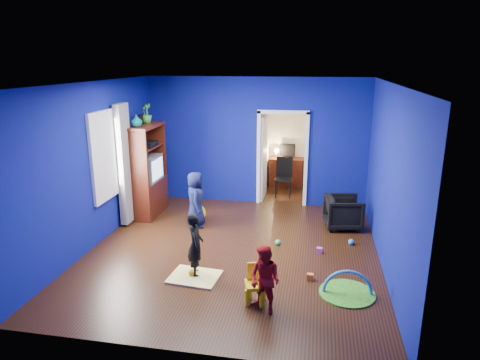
% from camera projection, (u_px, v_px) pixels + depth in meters
% --- Properties ---
extents(floor, '(5.00, 5.50, 0.01)m').
position_uv_depth(floor, '(233.00, 251.00, 7.54)').
color(floor, black).
rests_on(floor, ground).
extents(ceiling, '(5.00, 5.50, 0.01)m').
position_uv_depth(ceiling, '(232.00, 83.00, 6.75)').
color(ceiling, white).
rests_on(ceiling, wall_back).
extents(wall_back, '(5.00, 0.02, 2.90)m').
position_uv_depth(wall_back, '(256.00, 142.00, 9.75)').
color(wall_back, navy).
rests_on(wall_back, floor).
extents(wall_front, '(5.00, 0.02, 2.90)m').
position_uv_depth(wall_front, '(182.00, 236.00, 4.54)').
color(wall_front, navy).
rests_on(wall_front, floor).
extents(wall_left, '(0.02, 5.50, 2.90)m').
position_uv_depth(wall_left, '(95.00, 165.00, 7.58)').
color(wall_left, navy).
rests_on(wall_left, floor).
extents(wall_right, '(0.02, 5.50, 2.90)m').
position_uv_depth(wall_right, '(388.00, 179.00, 6.71)').
color(wall_right, navy).
rests_on(wall_right, floor).
extents(alcove, '(1.00, 1.75, 2.50)m').
position_uv_depth(alcove, '(286.00, 144.00, 10.52)').
color(alcove, silver).
rests_on(alcove, floor).
extents(armchair, '(0.80, 0.79, 0.64)m').
position_uv_depth(armchair, '(343.00, 212.00, 8.52)').
color(armchair, black).
rests_on(armchair, floor).
extents(child_black, '(0.37, 0.44, 1.02)m').
position_uv_depth(child_black, '(195.00, 245.00, 6.57)').
color(child_black, black).
rests_on(child_black, floor).
extents(child_navy, '(0.49, 0.63, 1.13)m').
position_uv_depth(child_navy, '(196.00, 200.00, 8.52)').
color(child_navy, '#0F173A').
rests_on(child_navy, floor).
extents(toddler_red, '(0.57, 0.53, 0.94)m').
position_uv_depth(toddler_red, '(265.00, 280.00, 5.61)').
color(toddler_red, '#B71314').
rests_on(toddler_red, floor).
extents(vase, '(0.29, 0.29, 0.24)m').
position_uv_depth(vase, '(136.00, 121.00, 8.54)').
color(vase, '#0B4F5F').
rests_on(vase, tv_armoire).
extents(potted_plant, '(0.31, 0.31, 0.41)m').
position_uv_depth(potted_plant, '(146.00, 113.00, 9.01)').
color(potted_plant, '#338530').
rests_on(potted_plant, tv_armoire).
extents(tv_armoire, '(0.58, 1.14, 1.96)m').
position_uv_depth(tv_armoire, '(146.00, 170.00, 9.12)').
color(tv_armoire, '#3B1009').
rests_on(tv_armoire, floor).
extents(crt_tv, '(0.46, 0.70, 0.54)m').
position_uv_depth(crt_tv, '(147.00, 168.00, 9.10)').
color(crt_tv, silver).
rests_on(crt_tv, tv_armoire).
extents(yellow_blanket, '(0.80, 0.67, 0.03)m').
position_uv_depth(yellow_blanket, '(195.00, 277.00, 6.62)').
color(yellow_blanket, '#F2E07A').
rests_on(yellow_blanket, floor).
extents(hopper_ball, '(0.36, 0.36, 0.36)m').
position_uv_depth(hopper_ball, '(197.00, 213.00, 8.87)').
color(hopper_ball, yellow).
rests_on(hopper_ball, floor).
extents(kid_chair, '(0.35, 0.35, 0.50)m').
position_uv_depth(kid_chair, '(256.00, 286.00, 5.88)').
color(kid_chair, yellow).
rests_on(kid_chair, floor).
extents(play_mat, '(0.80, 0.80, 0.02)m').
position_uv_depth(play_mat, '(347.00, 293.00, 6.16)').
color(play_mat, green).
rests_on(play_mat, floor).
extents(toy_arch, '(0.72, 0.08, 0.72)m').
position_uv_depth(toy_arch, '(347.00, 293.00, 6.16)').
color(toy_arch, '#3F8CD8').
rests_on(toy_arch, floor).
extents(window_left, '(0.03, 0.95, 1.55)m').
position_uv_depth(window_left, '(104.00, 156.00, 7.88)').
color(window_left, white).
rests_on(window_left, wall_left).
extents(curtain, '(0.14, 0.42, 2.40)m').
position_uv_depth(curtain, '(124.00, 165.00, 8.46)').
color(curtain, slate).
rests_on(curtain, floor).
extents(doorway, '(1.16, 0.10, 2.10)m').
position_uv_depth(doorway, '(282.00, 160.00, 9.75)').
color(doorway, white).
rests_on(doorway, floor).
extents(study_desk, '(0.88, 0.44, 0.75)m').
position_uv_depth(study_desk, '(286.00, 172.00, 11.36)').
color(study_desk, '#3D140A').
rests_on(study_desk, floor).
extents(desk_monitor, '(0.40, 0.05, 0.32)m').
position_uv_depth(desk_monitor, '(287.00, 150.00, 11.32)').
color(desk_monitor, black).
rests_on(desk_monitor, study_desk).
extents(desk_lamp, '(0.14, 0.14, 0.14)m').
position_uv_depth(desk_lamp, '(277.00, 151.00, 11.32)').
color(desk_lamp, '#FFD88C').
rests_on(desk_lamp, study_desk).
extents(folding_chair, '(0.40, 0.40, 0.92)m').
position_uv_depth(folding_chair, '(283.00, 178.00, 10.43)').
color(folding_chair, black).
rests_on(folding_chair, floor).
extents(book_shelf, '(0.88, 0.24, 0.04)m').
position_uv_depth(book_shelf, '(289.00, 109.00, 11.02)').
color(book_shelf, white).
rests_on(book_shelf, study_desk).
extents(toy_0, '(0.10, 0.08, 0.10)m').
position_uv_depth(toy_0, '(310.00, 277.00, 6.54)').
color(toy_0, orange).
rests_on(toy_0, floor).
extents(toy_1, '(0.11, 0.11, 0.11)m').
position_uv_depth(toy_1, '(351.00, 242.00, 7.79)').
color(toy_1, blue).
rests_on(toy_1, floor).
extents(toy_2, '(0.10, 0.08, 0.10)m').
position_uv_depth(toy_2, '(193.00, 274.00, 6.64)').
color(toy_2, '#FFB10D').
rests_on(toy_2, floor).
extents(toy_3, '(0.11, 0.11, 0.11)m').
position_uv_depth(toy_3, '(278.00, 242.00, 7.77)').
color(toy_3, '#37C05D').
rests_on(toy_3, floor).
extents(toy_4, '(0.10, 0.08, 0.10)m').
position_uv_depth(toy_4, '(319.00, 250.00, 7.45)').
color(toy_4, '#C048AC').
rests_on(toy_4, floor).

